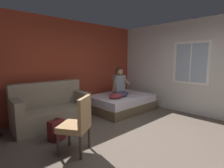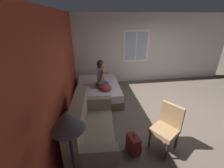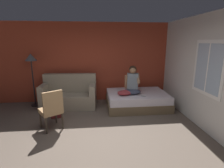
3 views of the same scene
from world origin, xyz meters
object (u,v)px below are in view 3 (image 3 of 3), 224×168
Objects in this scene: person_seated at (132,83)px; cell_phone at (143,96)px; bed at (137,100)px; backpack at (56,111)px; floor_lamp at (31,62)px; side_chair at (52,108)px; couch at (70,95)px; throw_pillow at (125,93)px.

cell_phone is at bearing -49.26° from person_seated.
cell_phone is at bearing -79.00° from bed.
bed reaches higher than backpack.
side_chair is at bearing -61.46° from floor_lamp.
bed is at bearing 27.76° from side_chair.
couch reaches higher than throw_pillow.
person_seated is 6.08× the size of cell_phone.
floor_lamp reaches higher than bed.
side_chair is 2.59m from cell_phone.
floor_lamp reaches higher than person_seated.
floor_lamp is (-0.88, 1.03, 1.24)m from backpack.
side_chair is at bearing -20.20° from cell_phone.
bed is 2.19m from couch.
throw_pillow is 3.08m from floor_lamp.
cell_phone is at bearing -17.29° from couch.
couch is 12.15× the size of cell_phone.
backpack is 2.53m from cell_phone.
throw_pillow is at bearing -157.19° from person_seated.
floor_lamp reaches higher than side_chair.
person_seated reaches higher than side_chair.
floor_lamp reaches higher than couch.
bed is 1.12× the size of floor_lamp.
throw_pillow reaches higher than cell_phone.
backpack is 1.83m from floor_lamp.
couch is 3.64× the size of throw_pillow.
throw_pillow is (1.94, 1.05, 0.02)m from side_chair.
person_seated is (-0.19, -0.10, 0.60)m from bed.
backpack is 3.18× the size of cell_phone.
throw_pillow is (2.00, 0.36, 0.36)m from backpack.
person_seated is (2.18, 1.15, 0.30)m from side_chair.
side_chair reaches higher than cell_phone.
throw_pillow reaches higher than bed.
throw_pillow reaches higher than backpack.
throw_pillow is (1.73, -0.49, 0.16)m from couch.
cell_phone is (0.51, -0.21, -0.07)m from throw_pillow.
cell_phone is at bearing -22.00° from throw_pillow.
bed is at bearing -8.15° from floor_lamp.
couch reaches higher than side_chair.
couch is at bearing 72.53° from backpack.
throw_pillow is 3.33× the size of cell_phone.
person_seated is at bearing -152.29° from bed.
side_chair is at bearing -97.74° from couch.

